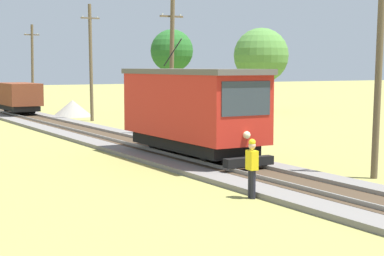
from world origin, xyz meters
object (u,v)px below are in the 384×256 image
Objects in this scene: utility_pole_near_tram at (379,64)px; tree_right_near at (261,56)px; utility_pole_far at (91,62)px; track_worker at (252,166)px; freight_car at (19,97)px; tree_left_near at (172,51)px; utility_pole_mid at (172,67)px; utility_pole_distant at (32,66)px; gravel_pile at (73,108)px; red_tram at (191,108)px.

tree_right_near is at bearing 60.93° from utility_pole_near_tram.
utility_pole_far is 28.89m from track_worker.
freight_car is 34.91m from track_worker.
tree_right_near reaches higher than track_worker.
utility_pole_far is 1.20× the size of tree_left_near.
track_worker is 0.25× the size of tree_right_near.
tree_right_near is at bearing 40.87° from utility_pole_mid.
tree_left_near is at bearing 61.94° from utility_pole_mid.
utility_pole_mid is at bearing -139.13° from tree_right_near.
utility_pole_near_tram reaches higher than utility_pole_distant.
utility_pole_distant is at bearing 90.00° from utility_pole_near_tram.
gravel_pile is at bearing 89.76° from utility_pole_near_tram.
utility_pole_near_tram reaches higher than gravel_pile.
tree_right_near reaches higher than red_tram.
red_tram is at bearing -112.80° from utility_pole_mid.
utility_pole_distant is at bearing 67.23° from freight_car.
tree_right_near reaches higher than tree_left_near.
utility_pole_mid is at bearing -79.69° from freight_car.
red_tram is 1.10× the size of utility_pole_near_tram.
red_tram is 1.18× the size of tree_right_near.
gravel_pile is (0.14, -10.45, -3.32)m from utility_pole_distant.
tree_right_near is (16.28, 14.09, 0.99)m from utility_pole_mid.
utility_pole_near_tram is at bearing -63.60° from red_tram.
red_tram is 26.91m from tree_left_near.
utility_pole_near_tram is 4.37× the size of track_worker.
utility_pole_near_tram is (3.46, -34.25, 2.44)m from freight_car.
utility_pole_distant is 1.07× the size of tree_right_near.
utility_pole_near_tram is 27.54m from utility_pole_far.
track_worker is at bearing -93.68° from freight_car.
red_tram is 1.13× the size of utility_pole_mid.
utility_pole_distant is at bearing 84.44° from red_tram.
freight_car is at bearing 164.45° from tree_left_near.
utility_pole_near_tram is 1.12× the size of tree_left_near.
utility_pole_far is (3.46, 20.57, 2.08)m from red_tram.
track_worker reaches higher than gravel_pile.
tree_right_near is at bearing -39.05° from utility_pole_distant.
utility_pole_mid is 12.35m from utility_pole_far.
utility_pole_far reaches higher than tree_right_near.
track_worker is at bearing -109.87° from utility_pole_mid.
track_worker is at bearing -106.56° from red_tram.
red_tram is 9.08m from utility_pole_mid.
freight_car is 0.67× the size of utility_pole_distant.
red_tram is 25.38m from gravel_pile.
gravel_pile is (0.14, 4.51, -3.62)m from utility_pole_far.
utility_pole_near_tram is 33.52m from tree_right_near.
red_tram is 7.99m from utility_pole_near_tram.
tree_left_near is at bearing 22.07° from utility_pole_far.
utility_pole_near_tram is 1.07× the size of tree_right_near.
utility_pole_near_tram is at bearing -90.24° from gravel_pile.
red_tram is at bearing -99.55° from utility_pole_far.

